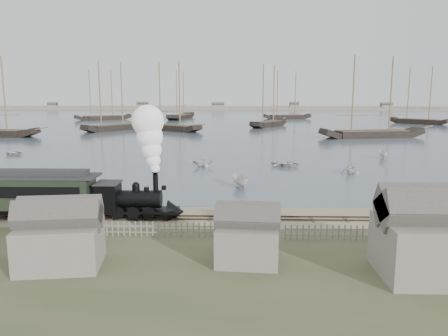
{
  "coord_description": "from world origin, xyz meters",
  "views": [
    {
      "loc": [
        1.13,
        -39.4,
        11.06
      ],
      "look_at": [
        0.06,
        4.24,
        3.5
      ],
      "focal_mm": 35.0,
      "sensor_mm": 36.0,
      "label": 1
    }
  ],
  "objects": [
    {
      "name": "schooner_5",
      "position": [
        66.34,
        117.47,
        10.06
      ],
      "size": [
        17.55,
        16.76,
        20.0
      ],
      "primitive_type": null,
      "rotation": [
        0.0,
        0.0,
        -0.75
      ],
      "color": "black",
      "rests_on": "harbor_water"
    },
    {
      "name": "rowboat_4",
      "position": [
        17.11,
        19.99,
        0.83
      ],
      "size": [
        3.84,
        3.71,
        1.55
      ],
      "primitive_type": "imported",
      "rotation": [
        0.0,
        0.0,
        5.72
      ],
      "color": "silver",
      "rests_on": "harbor_water"
    },
    {
      "name": "shed_right",
      "position": [
        13.0,
        -14.0,
        0.0
      ],
      "size": [
        6.0,
        5.0,
        5.1
      ],
      "primitive_type": null,
      "color": "slate",
      "rests_on": "ground"
    },
    {
      "name": "schooner_4",
      "position": [
        35.24,
        69.69,
        10.06
      ],
      "size": [
        26.84,
        11.34,
        20.0
      ],
      "primitive_type": null,
      "rotation": [
        0.0,
        0.0,
        0.21
      ],
      "color": "black",
      "rests_on": "harbor_water"
    },
    {
      "name": "ground",
      "position": [
        0.0,
        0.0,
        0.0
      ],
      "size": [
        600.0,
        600.0,
        0.0
      ],
      "primitive_type": "plane",
      "color": "tan",
      "rests_on": "ground"
    },
    {
      "name": "shed_mid",
      "position": [
        2.0,
        -12.0,
        0.0
      ],
      "size": [
        4.0,
        3.5,
        3.6
      ],
      "primitive_type": null,
      "color": "slate",
      "rests_on": "ground"
    },
    {
      "name": "rowboat_1",
      "position": [
        -3.66,
        25.36,
        0.94
      ],
      "size": [
        3.97,
        4.21,
        1.76
      ],
      "primitive_type": "imported",
      "rotation": [
        0.0,
        0.0,
        1.98
      ],
      "color": "silver",
      "rests_on": "harbor_water"
    },
    {
      "name": "far_spit",
      "position": [
        0.0,
        250.0,
        0.0
      ],
      "size": [
        500.0,
        20.0,
        1.8
      ],
      "primitive_type": "cube",
      "color": "gray",
      "rests_on": "ground"
    },
    {
      "name": "schooner_3",
      "position": [
        12.2,
        103.8,
        10.06
      ],
      "size": [
        13.77,
        18.02,
        20.0
      ],
      "primitive_type": null,
      "rotation": [
        0.0,
        0.0,
        1.0
      ],
      "color": "black",
      "rests_on": "harbor_water"
    },
    {
      "name": "picket_fence_east",
      "position": [
        12.5,
        -7.5,
        0.0
      ],
      "size": [
        15.0,
        0.1,
        1.2
      ],
      "primitive_type": null,
      "color": "slate",
      "rests_on": "ground"
    },
    {
      "name": "schooner_6",
      "position": [
        -52.51,
        137.79,
        10.06
      ],
      "size": [
        22.31,
        14.63,
        20.0
      ],
      "primitive_type": null,
      "rotation": [
        0.0,
        0.0,
        0.46
      ],
      "color": "black",
      "rests_on": "harbor_water"
    },
    {
      "name": "locomotive",
      "position": [
        -6.58,
        -2.0,
        4.46
      ],
      "size": [
        7.76,
        2.9,
        9.67
      ],
      "color": "black",
      "rests_on": "ground"
    },
    {
      "name": "schooner_1",
      "position": [
        -34.52,
        88.23,
        10.06
      ],
      "size": [
        15.84,
        19.23,
        20.0
      ],
      "primitive_type": null,
      "rotation": [
        0.0,
        0.0,
        0.94
      ],
      "color": "black",
      "rests_on": "harbor_water"
    },
    {
      "name": "rowboat_6",
      "position": [
        -38.72,
        37.16,
        0.46
      ],
      "size": [
        4.31,
        4.73,
        0.8
      ],
      "primitive_type": "imported",
      "rotation": [
        0.0,
        0.0,
        4.2
      ],
      "color": "silver",
      "rests_on": "harbor_water"
    },
    {
      "name": "picket_fence_west",
      "position": [
        -6.5,
        -7.0,
        0.0
      ],
      "size": [
        19.0,
        0.1,
        1.2
      ],
      "primitive_type": null,
      "color": "slate",
      "rests_on": "ground"
    },
    {
      "name": "harbor_water",
      "position": [
        0.0,
        170.0,
        0.03
      ],
      "size": [
        600.0,
        336.0,
        0.06
      ],
      "primitive_type": "cube",
      "color": "#404E5C",
      "rests_on": "ground"
    },
    {
      "name": "rowboat_2",
      "position": [
        1.75,
        10.95,
        0.77
      ],
      "size": [
        3.92,
        2.42,
        1.42
      ],
      "primitive_type": "imported",
      "rotation": [
        0.0,
        0.0,
        3.45
      ],
      "color": "silver",
      "rests_on": "harbor_water"
    },
    {
      "name": "rail_track",
      "position": [
        0.0,
        -2.0,
        0.04
      ],
      "size": [
        120.0,
        1.8,
        0.16
      ],
      "color": "#36251D",
      "rests_on": "ground"
    },
    {
      "name": "rowboat_5",
      "position": [
        26.22,
        34.37,
        0.73
      ],
      "size": [
        3.63,
        1.84,
        1.34
      ],
      "primitive_type": "imported",
      "rotation": [
        0.0,
        0.0,
        2.98
      ],
      "color": "silver",
      "rests_on": "harbor_water"
    },
    {
      "name": "schooner_2",
      "position": [
        -17.45,
        87.63,
        10.06
      ],
      "size": [
        19.61,
        16.48,
        20.0
      ],
      "primitive_type": null,
      "rotation": [
        0.0,
        0.0,
        -0.65
      ],
      "color": "black",
      "rests_on": "harbor_water"
    },
    {
      "name": "schooner_7",
      "position": [
        -21.77,
        146.21,
        10.06
      ],
      "size": [
        10.09,
        25.54,
        20.0
      ],
      "primitive_type": null,
      "rotation": [
        0.0,
        0.0,
        1.39
      ],
      "color": "black",
      "rests_on": "harbor_water"
    },
    {
      "name": "rowboat_3",
      "position": [
        8.88,
        25.62,
        0.52
      ],
      "size": [
        4.8,
        5.36,
        0.91
      ],
      "primitive_type": "imported",
      "rotation": [
        0.0,
        0.0,
        1.1
      ],
      "color": "silver",
      "rests_on": "harbor_water"
    },
    {
      "name": "shed_left",
      "position": [
        -10.0,
        -13.0,
        0.0
      ],
      "size": [
        5.0,
        4.0,
        4.1
      ],
      "primitive_type": null,
      "color": "slate",
      "rests_on": "ground"
    },
    {
      "name": "passenger_coach",
      "position": [
        -18.76,
        -2.0,
        2.37
      ],
      "size": [
        15.58,
        3.0,
        3.78
      ],
      "color": "black",
      "rests_on": "ground"
    },
    {
      "name": "rowboat_0",
      "position": [
        -21.8,
        12.28,
        0.45
      ],
      "size": [
        3.99,
        3.05,
        0.77
      ],
      "primitive_type": "imported",
      "rotation": [
        0.0,
        0.0,
        0.11
      ],
      "color": "silver",
      "rests_on": "harbor_water"
    },
    {
      "name": "schooner_8",
      "position": [
        23.1,
        146.36,
        10.06
      ],
      "size": [
        20.6,
        7.43,
        20.0
      ],
      "primitive_type": null,
      "rotation": [
        0.0,
        0.0,
        0.14
      ],
      "color": "black",
      "rests_on": "harbor_water"
    },
    {
      "name": "beached_dinghy",
      "position": [
        -7.62,
        0.72,
        0.46
      ],
      "size": [
        4.6,
        5.29,
        0.92
      ],
      "primitive_type": "imported",
      "rotation": [
        0.0,
        0.0,
        1.18
      ],
      "color": "silver",
      "rests_on": "ground"
    }
  ]
}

